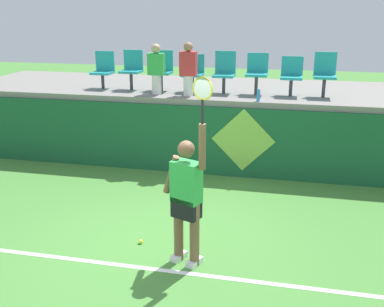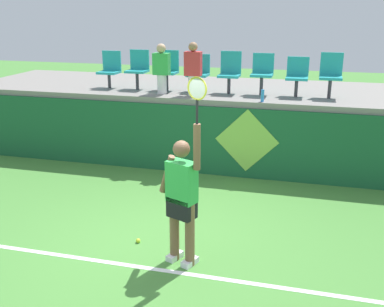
% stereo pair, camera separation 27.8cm
% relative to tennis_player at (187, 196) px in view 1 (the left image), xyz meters
% --- Properties ---
extents(ground_plane, '(40.00, 40.00, 0.00)m').
position_rel_tennis_player_xyz_m(ground_plane, '(-0.51, 0.39, -0.97)').
color(ground_plane, '#478438').
extents(court_back_wall, '(11.66, 0.20, 1.43)m').
position_rel_tennis_player_xyz_m(court_back_wall, '(-0.51, 3.52, -0.26)').
color(court_back_wall, '#195633').
rests_on(court_back_wall, ground_plane).
extents(spectator_platform, '(11.66, 3.13, 0.12)m').
position_rel_tennis_player_xyz_m(spectator_platform, '(-0.51, 5.03, 0.51)').
color(spectator_platform, gray).
rests_on(spectator_platform, court_back_wall).
extents(court_baseline_stripe, '(10.49, 0.08, 0.01)m').
position_rel_tennis_player_xyz_m(court_baseline_stripe, '(-0.51, -0.28, -0.97)').
color(court_baseline_stripe, white).
rests_on(court_baseline_stripe, ground_plane).
extents(tennis_player, '(0.72, 0.38, 2.54)m').
position_rel_tennis_player_xyz_m(tennis_player, '(0.00, 0.00, 0.00)').
color(tennis_player, white).
rests_on(tennis_player, ground_plane).
extents(tennis_ball, '(0.07, 0.07, 0.07)m').
position_rel_tennis_player_xyz_m(tennis_ball, '(-0.78, 0.34, -0.94)').
color(tennis_ball, '#D1E533').
rests_on(tennis_ball, ground_plane).
extents(water_bottle, '(0.06, 0.06, 0.24)m').
position_rel_tennis_player_xyz_m(water_bottle, '(0.60, 3.58, 0.69)').
color(water_bottle, '#338CE5').
rests_on(water_bottle, spectator_platform).
extents(stadium_chair_0, '(0.44, 0.42, 0.82)m').
position_rel_tennis_player_xyz_m(stadium_chair_0, '(-2.93, 4.35, 1.01)').
color(stadium_chair_0, '#38383D').
rests_on(stadium_chair_0, spectator_platform).
extents(stadium_chair_1, '(0.44, 0.42, 0.86)m').
position_rel_tennis_player_xyz_m(stadium_chair_1, '(-2.26, 4.35, 1.05)').
color(stadium_chair_1, '#38383D').
rests_on(stadium_chair_1, spectator_platform).
extents(stadium_chair_2, '(0.44, 0.42, 0.86)m').
position_rel_tennis_player_xyz_m(stadium_chair_2, '(-1.57, 4.35, 1.05)').
color(stadium_chair_2, '#38383D').
rests_on(stadium_chair_2, spectator_platform).
extents(stadium_chair_3, '(0.44, 0.42, 0.79)m').
position_rel_tennis_player_xyz_m(stadium_chair_3, '(-0.87, 4.34, 1.01)').
color(stadium_chair_3, '#38383D').
rests_on(stadium_chair_3, spectator_platform).
extents(stadium_chair_4, '(0.44, 0.42, 0.87)m').
position_rel_tennis_player_xyz_m(stadium_chair_4, '(-0.19, 4.35, 1.04)').
color(stadium_chair_4, '#38383D').
rests_on(stadium_chair_4, spectator_platform).
extents(stadium_chair_5, '(0.44, 0.42, 0.85)m').
position_rel_tennis_player_xyz_m(stadium_chair_5, '(0.49, 4.34, 1.06)').
color(stadium_chair_5, '#38383D').
rests_on(stadium_chair_5, spectator_platform).
extents(stadium_chair_6, '(0.44, 0.42, 0.79)m').
position_rel_tennis_player_xyz_m(stadium_chair_6, '(1.20, 4.34, 1.02)').
color(stadium_chair_6, '#38383D').
rests_on(stadium_chair_6, spectator_platform).
extents(stadium_chair_7, '(0.44, 0.42, 0.89)m').
position_rel_tennis_player_xyz_m(stadium_chair_7, '(1.86, 4.35, 1.07)').
color(stadium_chair_7, '#38383D').
rests_on(stadium_chair_7, spectator_platform).
extents(spectator_0, '(0.34, 0.20, 1.09)m').
position_rel_tennis_player_xyz_m(spectator_0, '(-0.87, 3.88, 1.14)').
color(spectator_0, white).
rests_on(spectator_0, spectator_platform).
extents(spectator_1, '(0.34, 0.20, 1.04)m').
position_rel_tennis_player_xyz_m(spectator_1, '(-1.57, 3.93, 1.11)').
color(spectator_1, white).
rests_on(spectator_1, spectator_platform).
extents(wall_signage_mount, '(1.27, 0.01, 1.42)m').
position_rel_tennis_player_xyz_m(wall_signage_mount, '(0.35, 3.41, -0.97)').
color(wall_signage_mount, '#195633').
rests_on(wall_signage_mount, ground_plane).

